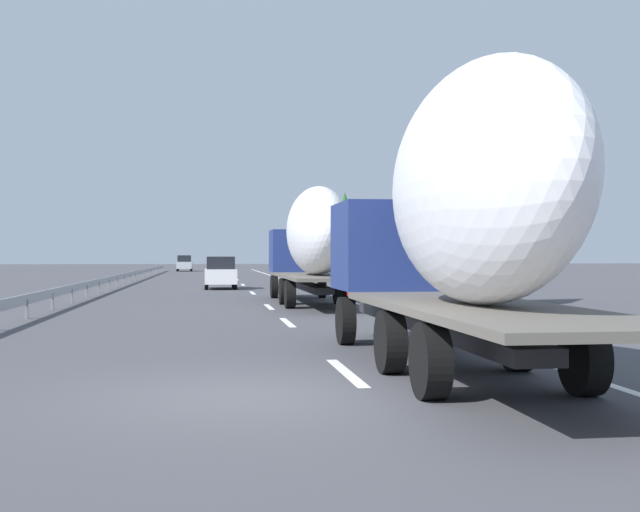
{
  "coord_description": "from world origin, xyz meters",
  "views": [
    {
      "loc": [
        -11.13,
        0.48,
        1.95
      ],
      "look_at": [
        18.87,
        -3.72,
        1.92
      ],
      "focal_mm": 44.97,
      "sensor_mm": 36.0,
      "label": 1
    }
  ],
  "objects_px": {
    "car_silver_hatch": "(185,263)",
    "road_sign": "(327,254)",
    "truck_lead": "(313,240)",
    "truck_trailing": "(458,211)",
    "car_white_van": "(221,273)"
  },
  "relations": [
    {
      "from": "truck_lead",
      "to": "truck_trailing",
      "type": "relative_size",
      "value": 1.09
    },
    {
      "from": "truck_lead",
      "to": "road_sign",
      "type": "bearing_deg",
      "value": -10.3
    },
    {
      "from": "truck_lead",
      "to": "truck_trailing",
      "type": "xyz_separation_m",
      "value": [
        -18.48,
        -0.0,
        0.13
      ]
    },
    {
      "from": "car_silver_hatch",
      "to": "road_sign",
      "type": "height_order",
      "value": "road_sign"
    },
    {
      "from": "car_white_van",
      "to": "road_sign",
      "type": "xyz_separation_m",
      "value": [
        1.56,
        -6.47,
        1.08
      ]
    },
    {
      "from": "car_white_van",
      "to": "car_silver_hatch",
      "type": "distance_m",
      "value": 52.73
    },
    {
      "from": "truck_trailing",
      "to": "car_white_van",
      "type": "xyz_separation_m",
      "value": [
        33.98,
        3.37,
        -1.75
      ]
    },
    {
      "from": "road_sign",
      "to": "car_white_van",
      "type": "bearing_deg",
      "value": 103.54
    },
    {
      "from": "car_silver_hatch",
      "to": "truck_trailing",
      "type": "bearing_deg",
      "value": -175.41
    },
    {
      "from": "truck_lead",
      "to": "car_silver_hatch",
      "type": "distance_m",
      "value": 68.48
    },
    {
      "from": "car_silver_hatch",
      "to": "road_sign",
      "type": "bearing_deg",
      "value": -168.86
    },
    {
      "from": "truck_lead",
      "to": "car_white_van",
      "type": "relative_size",
      "value": 3.3
    },
    {
      "from": "truck_lead",
      "to": "car_white_van",
      "type": "bearing_deg",
      "value": 12.26
    },
    {
      "from": "truck_lead",
      "to": "truck_trailing",
      "type": "height_order",
      "value": "truck_trailing"
    },
    {
      "from": "truck_lead",
      "to": "car_white_van",
      "type": "distance_m",
      "value": 15.94
    }
  ]
}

